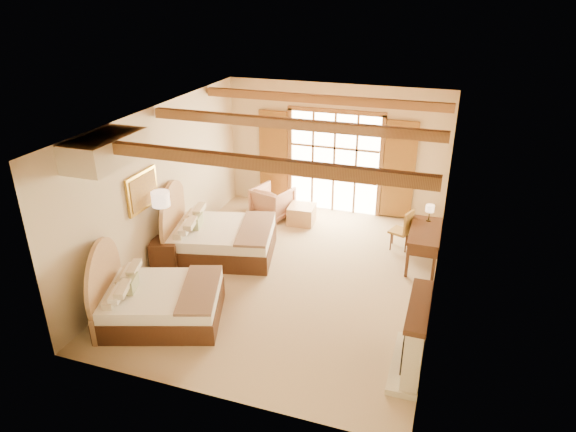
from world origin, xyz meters
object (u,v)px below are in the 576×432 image
at_px(armchair, 273,202).
at_px(desk, 424,245).
at_px(bed_far, 215,236).
at_px(nightstand, 165,255).
at_px(bed_near, 154,298).

bearing_deg(armchair, desk, 179.13).
distance_m(bed_far, armchair, 2.24).
bearing_deg(bed_far, nightstand, -140.58).
height_order(bed_near, armchair, bed_near).
relative_size(bed_near, bed_far, 0.98).
distance_m(bed_far, desk, 4.37).
height_order(armchair, desk, armchair).
xyz_separation_m(nightstand, armchair, (1.19, 3.08, 0.08)).
bearing_deg(desk, bed_far, -167.30).
distance_m(nightstand, armchair, 3.31).
bearing_deg(desk, bed_near, -141.37).
height_order(bed_near, desk, bed_near).
xyz_separation_m(armchair, desk, (3.75, -1.19, 0.02)).
bearing_deg(bed_near, nightstand, 96.18).
bearing_deg(nightstand, bed_far, 33.71).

